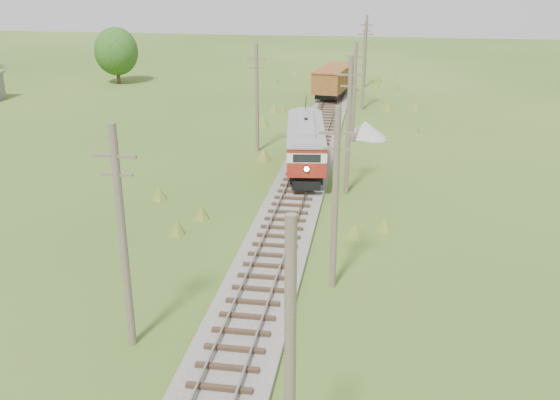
# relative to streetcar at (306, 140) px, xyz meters

# --- Properties ---
(railbed_main) EXTENTS (3.60, 96.00, 0.57)m
(railbed_main) POSITION_rel_streetcar_xyz_m (-0.00, -1.02, -2.24)
(railbed_main) COLOR #605B54
(railbed_main) RESTS_ON ground
(streetcar) EXTENTS (4.00, 11.28, 5.10)m
(streetcar) POSITION_rel_streetcar_xyz_m (0.00, 0.00, 0.00)
(streetcar) COLOR black
(streetcar) RESTS_ON ground
(gondola) EXTENTS (4.31, 9.38, 3.00)m
(gondola) POSITION_rel_streetcar_xyz_m (-0.00, 27.12, -0.25)
(gondola) COLOR black
(gondola) RESTS_ON ground
(gravel_pile) EXTENTS (3.63, 3.85, 1.32)m
(gravel_pile) POSITION_rel_streetcar_xyz_m (4.16, 10.98, -1.81)
(gravel_pile) COLOR gray
(gravel_pile) RESTS_ON ground
(utility_pole_r_1) EXTENTS (0.30, 0.30, 8.80)m
(utility_pole_r_1) POSITION_rel_streetcar_xyz_m (3.10, -30.02, 1.97)
(utility_pole_r_1) COLOR brown
(utility_pole_r_1) RESTS_ON ground
(utility_pole_r_2) EXTENTS (1.60, 0.30, 8.60)m
(utility_pole_r_2) POSITION_rel_streetcar_xyz_m (3.30, -17.02, 2.00)
(utility_pole_r_2) COLOR brown
(utility_pole_r_2) RESTS_ON ground
(utility_pole_r_3) EXTENTS (1.60, 0.30, 9.00)m
(utility_pole_r_3) POSITION_rel_streetcar_xyz_m (3.20, -4.02, 2.20)
(utility_pole_r_3) COLOR brown
(utility_pole_r_3) RESTS_ON ground
(utility_pole_r_4) EXTENTS (1.60, 0.30, 8.40)m
(utility_pole_r_4) POSITION_rel_streetcar_xyz_m (3.00, 8.98, 1.89)
(utility_pole_r_4) COLOR brown
(utility_pole_r_4) RESTS_ON ground
(utility_pole_r_5) EXTENTS (1.60, 0.30, 8.90)m
(utility_pole_r_5) POSITION_rel_streetcar_xyz_m (3.40, 21.98, 2.15)
(utility_pole_r_5) COLOR brown
(utility_pole_r_5) RESTS_ON ground
(utility_pole_r_6) EXTENTS (1.60, 0.30, 8.70)m
(utility_pole_r_6) POSITION_rel_streetcar_xyz_m (3.20, 34.98, 2.05)
(utility_pole_r_6) COLOR brown
(utility_pole_r_6) RESTS_ON ground
(utility_pole_l_a) EXTENTS (1.60, 0.30, 9.00)m
(utility_pole_l_a) POSITION_rel_streetcar_xyz_m (-4.20, -23.02, 2.20)
(utility_pole_l_a) COLOR brown
(utility_pole_l_a) RESTS_ON ground
(utility_pole_l_b) EXTENTS (1.60, 0.30, 8.60)m
(utility_pole_l_b) POSITION_rel_streetcar_xyz_m (-4.50, 4.98, 2.00)
(utility_pole_l_b) COLOR brown
(utility_pole_l_b) RESTS_ON ground
(tree_mid_a) EXTENTS (5.46, 5.46, 7.03)m
(tree_mid_a) POSITION_rel_streetcar_xyz_m (-28.00, 32.98, 1.59)
(tree_mid_a) COLOR #38281C
(tree_mid_a) RESTS_ON ground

